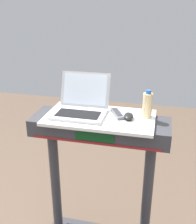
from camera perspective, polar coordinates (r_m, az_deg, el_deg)
desk_board at (r=1.76m, az=0.37°, el=-1.18°), size 0.70×0.38×0.02m
laptop at (r=1.80m, az=-3.55°, el=1.32°), size 0.34×0.32×0.24m
computer_mouse at (r=1.72m, az=6.37°, el=-0.89°), size 0.07×0.10×0.03m
water_bottle at (r=1.75m, az=10.25°, el=1.49°), size 0.06×0.06×0.18m
tv_remote at (r=1.77m, az=4.03°, el=-0.35°), size 0.11×0.16×0.02m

